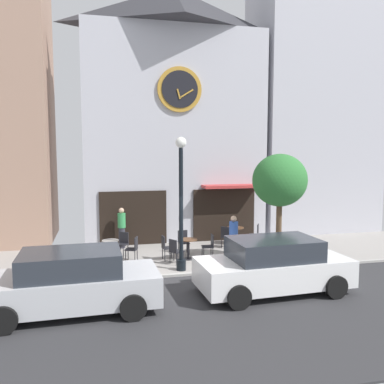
# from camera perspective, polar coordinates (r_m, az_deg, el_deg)

# --- Properties ---
(ground_plane) EXTENTS (27.40, 11.28, 0.13)m
(ground_plane) POSITION_cam_1_polar(r_m,az_deg,el_deg) (12.40, 0.80, -13.08)
(ground_plane) COLOR gray
(clock_building) EXTENTS (8.06, 3.79, 11.18)m
(clock_building) POSITION_cam_1_polar(r_m,az_deg,el_deg) (18.64, -2.55, 11.29)
(clock_building) COLOR #B2B2BC
(clock_building) RESTS_ON ground_plane
(neighbor_building_right) EXTENTS (5.97, 3.74, 15.27)m
(neighbor_building_right) POSITION_cam_1_polar(r_m,az_deg,el_deg) (21.98, 16.76, 15.17)
(neighbor_building_right) COLOR #B2B2BC
(neighbor_building_right) RESTS_ON ground_plane
(street_lamp) EXTENTS (0.36, 0.36, 4.45)m
(street_lamp) POSITION_cam_1_polar(r_m,az_deg,el_deg) (13.29, -1.57, -1.66)
(street_lamp) COLOR black
(street_lamp) RESTS_ON ground_plane
(street_tree) EXTENTS (1.93, 1.74, 3.90)m
(street_tree) POSITION_cam_1_polar(r_m,az_deg,el_deg) (14.31, 12.35, 1.54)
(street_tree) COLOR brown
(street_tree) RESTS_ON ground_plane
(cafe_table_near_curb) EXTENTS (0.61, 0.61, 0.77)m
(cafe_table_near_curb) POSITION_cam_1_polar(r_m,az_deg,el_deg) (14.99, -11.50, -7.72)
(cafe_table_near_curb) COLOR black
(cafe_table_near_curb) RESTS_ON ground_plane
(cafe_table_near_door) EXTENTS (0.68, 0.68, 0.76)m
(cafe_table_near_door) POSITION_cam_1_polar(r_m,az_deg,el_deg) (14.95, -0.55, -7.58)
(cafe_table_near_door) COLOR black
(cafe_table_near_door) RESTS_ON ground_plane
(cafe_table_rightmost) EXTENTS (0.73, 0.73, 0.73)m
(cafe_table_rightmost) POSITION_cam_1_polar(r_m,az_deg,el_deg) (17.40, 6.17, -5.67)
(cafe_table_rightmost) COLOR black
(cafe_table_rightmost) RESTS_ON ground_plane
(cafe_chair_by_entrance) EXTENTS (0.51, 0.51, 0.90)m
(cafe_chair_by_entrance) POSITION_cam_1_polar(r_m,az_deg,el_deg) (14.80, -8.29, -7.75)
(cafe_chair_by_entrance) COLOR black
(cafe_chair_by_entrance) RESTS_ON ground_plane
(cafe_chair_curbside) EXTENTS (0.43, 0.43, 0.90)m
(cafe_chair_curbside) POSITION_cam_1_polar(r_m,az_deg,el_deg) (15.07, 2.52, -7.45)
(cafe_chair_curbside) COLOR black
(cafe_chair_curbside) RESTS_ON ground_plane
(cafe_chair_right_end) EXTENTS (0.54, 0.54, 0.90)m
(cafe_chair_right_end) POSITION_cam_1_polar(r_m,az_deg,el_deg) (17.31, 9.01, -5.76)
(cafe_chair_right_end) COLOR black
(cafe_chair_right_end) RESTS_ON ground_plane
(cafe_chair_outer) EXTENTS (0.42, 0.42, 0.90)m
(cafe_chair_outer) POSITION_cam_1_polar(r_m,az_deg,el_deg) (15.77, -1.25, -6.84)
(cafe_chair_outer) COLOR black
(cafe_chair_outer) RESTS_ON ground_plane
(cafe_chair_mid_row) EXTENTS (0.56, 0.56, 0.90)m
(cafe_chair_mid_row) POSITION_cam_1_polar(r_m,az_deg,el_deg) (15.67, -9.79, -7.01)
(cafe_chair_mid_row) COLOR black
(cafe_chair_mid_row) RESTS_ON ground_plane
(cafe_chair_corner) EXTENTS (0.44, 0.44, 0.90)m
(cafe_chair_corner) POSITION_cam_1_polar(r_m,az_deg,el_deg) (14.87, -3.73, -7.64)
(cafe_chair_corner) COLOR black
(cafe_chair_corner) RESTS_ON ground_plane
(cafe_chair_near_lamp) EXTENTS (0.57, 0.57, 0.90)m
(cafe_chair_near_lamp) POSITION_cam_1_polar(r_m,az_deg,el_deg) (16.69, 4.88, -6.14)
(cafe_chair_near_lamp) COLOR black
(cafe_chair_near_lamp) RESTS_ON ground_plane
(cafe_chair_under_awning) EXTENTS (0.55, 0.55, 0.90)m
(cafe_chair_under_awning) POSITION_cam_1_polar(r_m,az_deg,el_deg) (14.33, -2.43, -8.16)
(cafe_chair_under_awning) COLOR black
(cafe_chair_under_awning) RESTS_ON ground_plane
(pedestrian_blue) EXTENTS (0.45, 0.45, 1.67)m
(pedestrian_blue) POSITION_cam_1_polar(r_m,az_deg,el_deg) (14.71, 5.91, -6.47)
(pedestrian_blue) COLOR #2D2D38
(pedestrian_blue) RESTS_ON ground_plane
(pedestrian_green) EXTENTS (0.45, 0.45, 1.67)m
(pedestrian_green) POSITION_cam_1_polar(r_m,az_deg,el_deg) (16.83, -9.94, -4.95)
(pedestrian_green) COLOR #2D2D38
(pedestrian_green) RESTS_ON ground_plane
(parked_car_silver) EXTENTS (4.35, 2.12, 1.55)m
(parked_car_silver) POSITION_cam_1_polar(r_m,az_deg,el_deg) (10.63, -16.74, -12.16)
(parked_car_silver) COLOR #B7BABF
(parked_car_silver) RESTS_ON ground_plane
(parked_car_white) EXTENTS (4.38, 2.18, 1.55)m
(parked_car_white) POSITION_cam_1_polar(r_m,az_deg,el_deg) (11.77, 11.47, -10.25)
(parked_car_white) COLOR white
(parked_car_white) RESTS_ON ground_plane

